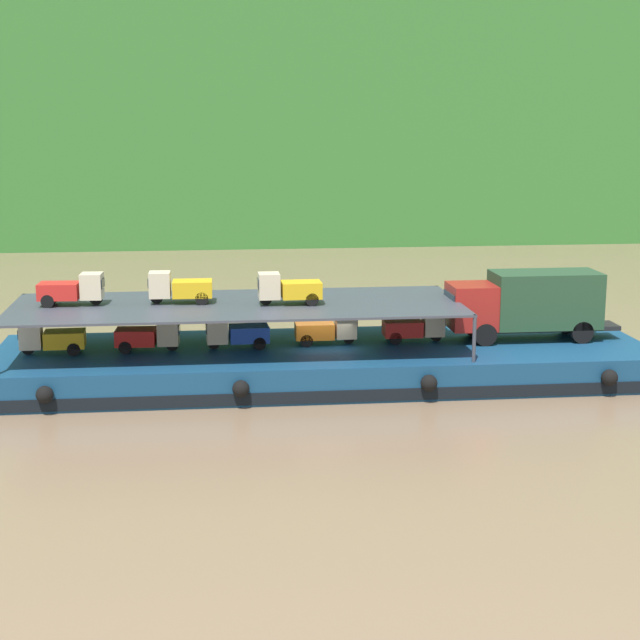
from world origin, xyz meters
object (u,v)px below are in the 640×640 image
mini_truck_lower_bow (415,326)px  mini_truck_upper_mid (179,287)px  mini_truck_lower_fore (327,329)px  mini_truck_lower_stern (51,338)px  covered_lorry (528,303)px  cargo_barge (324,363)px  mini_truck_upper_stern (72,289)px  mini_truck_upper_fore (288,289)px  mini_truck_lower_mid (236,333)px  mini_truck_lower_aft (149,335)px

mini_truck_lower_bow → mini_truck_upper_mid: mini_truck_upper_mid is taller
mini_truck_lower_fore → mini_truck_lower_stern: bearing=-177.4°
covered_lorry → mini_truck_lower_stern: 21.10m
cargo_barge → covered_lorry: covered_lorry is taller
mini_truck_lower_fore → mini_truck_upper_stern: (-11.02, -0.01, 2.00)m
covered_lorry → mini_truck_lower_fore: bearing=179.2°
mini_truck_upper_fore → mini_truck_lower_mid: bearing=167.4°
mini_truck_lower_fore → mini_truck_upper_mid: (-6.46, -0.04, 2.00)m
mini_truck_lower_fore → cargo_barge: bearing=-109.7°
cargo_barge → mini_truck_lower_bow: 4.45m
mini_truck_lower_aft → mini_truck_upper_mid: bearing=17.5°
mini_truck_lower_bow → mini_truck_upper_stern: size_ratio=0.99×
mini_truck_lower_mid → mini_truck_upper_fore: mini_truck_upper_fore is taller
mini_truck_lower_stern → mini_truck_upper_mid: (5.47, 0.50, 2.00)m
mini_truck_upper_stern → mini_truck_lower_bow: bearing=0.2°
mini_truck_lower_mid → covered_lorry: bearing=0.9°
mini_truck_lower_mid → mini_truck_upper_stern: size_ratio=1.00×
mini_truck_lower_aft → mini_truck_upper_stern: size_ratio=1.00×
covered_lorry → mini_truck_lower_mid: size_ratio=2.81×
mini_truck_lower_stern → covered_lorry: bearing=1.1°
cargo_barge → mini_truck_lower_mid: (-3.86, 0.19, 1.44)m
mini_truck_lower_bow → mini_truck_upper_mid: bearing=-179.6°
mini_truck_upper_stern → mini_truck_upper_mid: bearing=-0.3°
mini_truck_lower_stern → mini_truck_lower_aft: bearing=1.0°
covered_lorry → mini_truck_lower_mid: (-13.18, -0.21, -1.00)m
mini_truck_lower_aft → mini_truck_lower_mid: bearing=1.9°
cargo_barge → mini_truck_lower_fore: (0.19, 0.52, 1.44)m
covered_lorry → mini_truck_lower_bow: size_ratio=2.85×
mini_truck_lower_mid → mini_truck_upper_stern: 7.26m
covered_lorry → mini_truck_upper_fore: (-10.92, -0.72, 1.00)m
covered_lorry → mini_truck_upper_stern: mini_truck_upper_stern is taller
cargo_barge → mini_truck_lower_stern: (-11.74, -0.01, 1.44)m
mini_truck_lower_fore → mini_truck_upper_mid: mini_truck_upper_mid is taller
mini_truck_lower_mid → mini_truck_lower_aft: bearing=-178.1°
covered_lorry → mini_truck_lower_bow: covered_lorry is taller
cargo_barge → mini_truck_lower_fore: 1.54m
covered_lorry → mini_truck_upper_fore: mini_truck_upper_fore is taller
mini_truck_lower_aft → cargo_barge: bearing=-0.5°
cargo_barge → mini_truck_upper_mid: 7.17m
mini_truck_upper_mid → covered_lorry: bearing=-0.3°
mini_truck_lower_bow → mini_truck_upper_fore: mini_truck_upper_fore is taller
mini_truck_upper_mid → mini_truck_lower_fore: bearing=0.3°
mini_truck_lower_stern → mini_truck_lower_mid: size_ratio=0.99×
mini_truck_lower_fore → mini_truck_upper_fore: bearing=-154.7°
cargo_barge → mini_truck_lower_stern: mini_truck_lower_stern is taller
mini_truck_lower_stern → mini_truck_upper_fore: mini_truck_upper_fore is taller
covered_lorry → mini_truck_upper_mid: 15.63m
covered_lorry → mini_truck_upper_fore: size_ratio=2.85×
mini_truck_lower_stern → mini_truck_lower_aft: same height
mini_truck_lower_aft → mini_truck_lower_fore: size_ratio=1.01×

